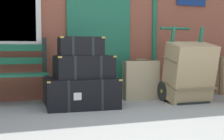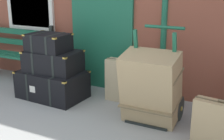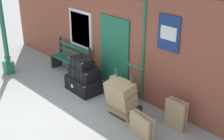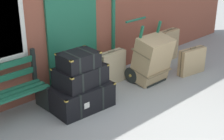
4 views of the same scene
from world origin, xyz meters
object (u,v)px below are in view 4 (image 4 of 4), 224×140
at_px(large_brown_trunk, 152,59).
at_px(suitcase_caramel, 192,61).
at_px(steamer_trunk_top, 79,60).
at_px(suitcase_charcoal, 112,67).
at_px(steamer_trunk_middle, 81,75).
at_px(suitcase_olive, 169,45).
at_px(steamer_trunk_base, 81,96).
at_px(porters_trolley, 145,67).

height_order(large_brown_trunk, suitcase_caramel, large_brown_trunk).
relative_size(steamer_trunk_top, suitcase_charcoal, 0.92).
relative_size(steamer_trunk_middle, suitcase_olive, 1.13).
bearing_deg(steamer_trunk_base, suitcase_charcoal, 19.15).
relative_size(steamer_trunk_top, suitcase_olive, 0.85).
height_order(porters_trolley, large_brown_trunk, porters_trolley).
bearing_deg(suitcase_charcoal, steamer_trunk_base, -160.85).
height_order(steamer_trunk_base, suitcase_caramel, suitcase_caramel).
height_order(porters_trolley, suitcase_caramel, porters_trolley).
height_order(steamer_trunk_middle, suitcase_olive, steamer_trunk_middle).
relative_size(steamer_trunk_middle, large_brown_trunk, 0.87).
relative_size(porters_trolley, suitcase_caramel, 1.82).
distance_m(large_brown_trunk, suitcase_caramel, 0.99).
relative_size(steamer_trunk_base, suitcase_olive, 1.42).
bearing_deg(suitcase_olive, large_brown_trunk, -156.27).
xyz_separation_m(steamer_trunk_middle, large_brown_trunk, (1.63, -0.16, -0.11)).
xyz_separation_m(steamer_trunk_middle, steamer_trunk_top, (-0.05, -0.03, 0.29)).
distance_m(steamer_trunk_middle, suitcase_olive, 2.88).
distance_m(porters_trolley, large_brown_trunk, 0.27).
xyz_separation_m(steamer_trunk_top, porters_trolley, (1.68, 0.04, -0.60)).
height_order(suitcase_charcoal, suitcase_olive, suitcase_olive).
height_order(steamer_trunk_top, porters_trolley, porters_trolley).
distance_m(steamer_trunk_base, porters_trolley, 1.66).
relative_size(steamer_trunk_middle, suitcase_charcoal, 1.23).
xyz_separation_m(steamer_trunk_base, suitcase_olive, (2.88, 0.40, 0.14)).
distance_m(steamer_trunk_base, suitcase_olive, 2.91).
relative_size(suitcase_charcoal, suitcase_olive, 0.92).
bearing_deg(suitcase_caramel, steamer_trunk_base, 170.25).
bearing_deg(steamer_trunk_base, porters_trolley, 1.18).
bearing_deg(suitcase_caramel, steamer_trunk_middle, 169.74).
bearing_deg(steamer_trunk_middle, large_brown_trunk, -5.64).
height_order(porters_trolley, suitcase_olive, porters_trolley).
relative_size(porters_trolley, suitcase_olive, 1.62).
bearing_deg(large_brown_trunk, steamer_trunk_middle, 174.36).
height_order(steamer_trunk_base, steamer_trunk_middle, steamer_trunk_middle).
relative_size(suitcase_caramel, suitcase_charcoal, 0.97).
bearing_deg(steamer_trunk_top, steamer_trunk_base, 21.01).
distance_m(suitcase_caramel, suitcase_olive, 0.89).
xyz_separation_m(steamer_trunk_base, large_brown_trunk, (1.65, -0.14, 0.26)).
bearing_deg(steamer_trunk_top, suitcase_caramel, -9.48).
bearing_deg(suitcase_charcoal, suitcase_olive, 0.78).
bearing_deg(suitcase_charcoal, steamer_trunk_middle, -161.31).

